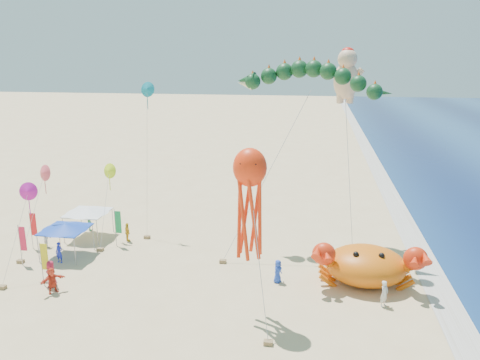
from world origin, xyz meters
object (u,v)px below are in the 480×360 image
(crab_inflatable, at_px, (366,264))
(cherub_kite, at_px, (347,74))
(canopy_white, at_px, (87,210))
(octopus_kite, at_px, (250,195))
(canopy_blue, at_px, (65,227))
(dragon_kite, at_px, (309,83))

(crab_inflatable, xyz_separation_m, cherub_kite, (-1.50, 9.57, 12.40))
(crab_inflatable, bearing_deg, canopy_white, 167.68)
(crab_inflatable, bearing_deg, octopus_kite, -145.27)
(canopy_blue, bearing_deg, cherub_kite, 22.06)
(cherub_kite, xyz_separation_m, canopy_white, (-21.42, -4.56, -11.40))
(cherub_kite, xyz_separation_m, canopy_blue, (-21.24, -8.61, -11.40))
(crab_inflatable, distance_m, cherub_kite, 15.74)
(canopy_blue, bearing_deg, dragon_kite, 15.59)
(dragon_kite, height_order, octopus_kite, dragon_kite)
(dragon_kite, distance_m, cherub_kite, 4.60)
(crab_inflatable, xyz_separation_m, octopus_kite, (-7.37, -5.11, 6.12))
(dragon_kite, height_order, canopy_white, dragon_kite)
(canopy_blue, xyz_separation_m, canopy_white, (-0.18, 4.04, 0.00))
(dragon_kite, bearing_deg, canopy_blue, -164.41)
(dragon_kite, distance_m, octopus_kite, 12.92)
(crab_inflatable, height_order, cherub_kite, cherub_kite)
(crab_inflatable, relative_size, dragon_kite, 0.51)
(octopus_kite, height_order, canopy_blue, octopus_kite)
(cherub_kite, distance_m, octopus_kite, 17.02)
(octopus_kite, xyz_separation_m, canopy_blue, (-15.37, 6.08, -5.13))
(canopy_blue, bearing_deg, octopus_kite, -21.58)
(dragon_kite, relative_size, canopy_blue, 4.11)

